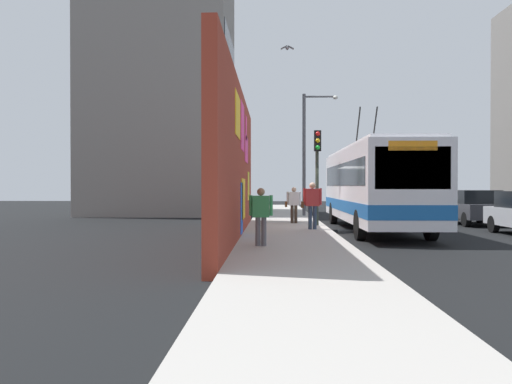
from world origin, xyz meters
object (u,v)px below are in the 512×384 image
city_bus (373,185)px  pedestrian_midblock (294,202)px  pedestrian_at_curb (312,201)px  parked_car_black (431,202)px  parked_car_dark_gray (473,206)px  street_lamp (308,145)px  traffic_light (317,161)px  pedestrian_near_wall (261,212)px

city_bus → pedestrian_midblock: (1.97, 3.06, -0.77)m
pedestrian_at_curb → pedestrian_midblock: 3.17m
city_bus → parked_car_black: (9.68, -5.20, -0.99)m
parked_car_dark_gray → pedestrian_at_curb: bearing=120.4°
parked_car_black → pedestrian_midblock: pedestrian_midblock is taller
parked_car_dark_gray → street_lamp: bearing=58.2°
parked_car_dark_gray → parked_car_black: 6.32m
pedestrian_at_curb → traffic_light: 2.46m
pedestrian_near_wall → pedestrian_at_curb: pedestrian_at_curb is taller
traffic_light → street_lamp: size_ratio=0.59×
parked_car_dark_gray → pedestrian_near_wall: pedestrian_near_wall is taller
parked_car_black → city_bus: bearing=151.8°
parked_car_black → pedestrian_at_curb: (-10.83, 7.70, 0.35)m
pedestrian_midblock → street_lamp: size_ratio=0.23×
traffic_light → pedestrian_at_curb: bearing=169.2°
parked_car_dark_gray → pedestrian_at_curb: size_ratio=2.34×
pedestrian_midblock → pedestrian_near_wall: bearing=171.7°
pedestrian_near_wall → pedestrian_at_curb: bearing=-18.4°
pedestrian_at_curb → city_bus: bearing=-65.4°
street_lamp → pedestrian_midblock: bearing=170.1°
city_bus → street_lamp: 8.39m
pedestrian_near_wall → pedestrian_midblock: (8.54, -1.24, 0.00)m
parked_car_dark_gray → pedestrian_midblock: (-1.39, 8.26, 0.22)m
pedestrian_near_wall → traffic_light: bearing=-16.5°
city_bus → parked_car_black: 11.04m
city_bus → pedestrian_at_curb: city_bus is taller
city_bus → street_lamp: size_ratio=1.70×
pedestrian_midblock → parked_car_dark_gray: bearing=-80.4°
city_bus → pedestrian_at_curb: (-1.15, 2.50, -0.64)m
parked_car_dark_gray → pedestrian_midblock: 8.38m
parked_car_dark_gray → pedestrian_at_curb: pedestrian_at_curb is taller
parked_car_black → parked_car_dark_gray: bearing=180.0°
parked_car_black → pedestrian_at_curb: 13.29m
street_lamp → parked_car_black: bearing=-75.7°
parked_car_black → traffic_light: 11.78m
parked_car_dark_gray → street_lamp: size_ratio=0.62×
parked_car_black → pedestrian_near_wall: size_ratio=3.15×
parked_car_dark_gray → pedestrian_near_wall: bearing=136.3°
pedestrian_midblock → city_bus: bearing=-122.8°
city_bus → pedestrian_at_curb: bearing=114.6°
city_bus → traffic_light: city_bus is taller
street_lamp → pedestrian_near_wall: bearing=171.1°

